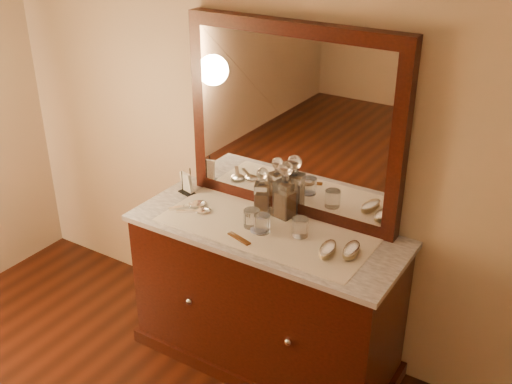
{
  "coord_description": "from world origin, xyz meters",
  "views": [
    {
      "loc": [
        1.4,
        -0.36,
        2.42
      ],
      "look_at": [
        0.0,
        1.85,
        1.1
      ],
      "focal_mm": 43.01,
      "sensor_mm": 36.0,
      "label": 1
    }
  ],
  "objects_px": {
    "dresser_cabinet": "(266,298)",
    "decanter_right": "(285,195)",
    "hand_mirror_inner": "(200,210)",
    "brush_near": "(328,250)",
    "pin_dish": "(258,230)",
    "mirror_frame": "(292,122)",
    "comb": "(239,238)",
    "hand_mirror_outer": "(194,204)",
    "decanter_left": "(262,196)",
    "napkin_rack": "(187,184)",
    "brush_far": "(351,250)"
  },
  "relations": [
    {
      "from": "pin_dish",
      "to": "comb",
      "type": "bearing_deg",
      "value": -106.73
    },
    {
      "from": "dresser_cabinet",
      "to": "mirror_frame",
      "type": "distance_m",
      "value": 0.97
    },
    {
      "from": "brush_far",
      "to": "pin_dish",
      "type": "bearing_deg",
      "value": -174.05
    },
    {
      "from": "hand_mirror_outer",
      "to": "hand_mirror_inner",
      "type": "relative_size",
      "value": 1.12
    },
    {
      "from": "pin_dish",
      "to": "decanter_right",
      "type": "height_order",
      "value": "decanter_right"
    },
    {
      "from": "mirror_frame",
      "to": "brush_far",
      "type": "bearing_deg",
      "value": -27.7
    },
    {
      "from": "pin_dish",
      "to": "decanter_right",
      "type": "bearing_deg",
      "value": 79.85
    },
    {
      "from": "brush_far",
      "to": "hand_mirror_inner",
      "type": "bearing_deg",
      "value": -177.06
    },
    {
      "from": "dresser_cabinet",
      "to": "decanter_left",
      "type": "relative_size",
      "value": 5.37
    },
    {
      "from": "napkin_rack",
      "to": "dresser_cabinet",
      "type": "bearing_deg",
      "value": -9.75
    },
    {
      "from": "decanter_right",
      "to": "dresser_cabinet",
      "type": "bearing_deg",
      "value": -96.11
    },
    {
      "from": "brush_near",
      "to": "hand_mirror_inner",
      "type": "relative_size",
      "value": 0.95
    },
    {
      "from": "dresser_cabinet",
      "to": "hand_mirror_inner",
      "type": "distance_m",
      "value": 0.6
    },
    {
      "from": "dresser_cabinet",
      "to": "hand_mirror_inner",
      "type": "xyz_separation_m",
      "value": [
        -0.39,
        -0.05,
        0.45
      ]
    },
    {
      "from": "mirror_frame",
      "to": "hand_mirror_outer",
      "type": "height_order",
      "value": "mirror_frame"
    },
    {
      "from": "comb",
      "to": "brush_near",
      "type": "bearing_deg",
      "value": 31.24
    },
    {
      "from": "mirror_frame",
      "to": "dresser_cabinet",
      "type": "bearing_deg",
      "value": -90.0
    },
    {
      "from": "mirror_frame",
      "to": "hand_mirror_inner",
      "type": "height_order",
      "value": "mirror_frame"
    },
    {
      "from": "dresser_cabinet",
      "to": "decanter_right",
      "type": "relative_size",
      "value": 4.48
    },
    {
      "from": "decanter_right",
      "to": "brush_far",
      "type": "xyz_separation_m",
      "value": [
        0.45,
        -0.16,
        -0.1
      ]
    },
    {
      "from": "comb",
      "to": "decanter_right",
      "type": "distance_m",
      "value": 0.35
    },
    {
      "from": "brush_near",
      "to": "hand_mirror_outer",
      "type": "xyz_separation_m",
      "value": [
        -0.83,
        0.05,
        -0.01
      ]
    },
    {
      "from": "mirror_frame",
      "to": "brush_near",
      "type": "height_order",
      "value": "mirror_frame"
    },
    {
      "from": "decanter_left",
      "to": "decanter_right",
      "type": "bearing_deg",
      "value": 14.61
    },
    {
      "from": "napkin_rack",
      "to": "hand_mirror_outer",
      "type": "height_order",
      "value": "napkin_rack"
    },
    {
      "from": "hand_mirror_inner",
      "to": "pin_dish",
      "type": "bearing_deg",
      "value": -1.08
    },
    {
      "from": "mirror_frame",
      "to": "comb",
      "type": "bearing_deg",
      "value": -97.67
    },
    {
      "from": "mirror_frame",
      "to": "decanter_right",
      "type": "bearing_deg",
      "value": -78.99
    },
    {
      "from": "pin_dish",
      "to": "hand_mirror_outer",
      "type": "height_order",
      "value": "hand_mirror_outer"
    },
    {
      "from": "comb",
      "to": "brush_far",
      "type": "relative_size",
      "value": 0.9
    },
    {
      "from": "decanter_right",
      "to": "brush_near",
      "type": "xyz_separation_m",
      "value": [
        0.36,
        -0.21,
        -0.1
      ]
    },
    {
      "from": "hand_mirror_outer",
      "to": "dresser_cabinet",
      "type": "bearing_deg",
      "value": 0.99
    },
    {
      "from": "comb",
      "to": "decanter_left",
      "type": "xyz_separation_m",
      "value": [
        -0.05,
        0.3,
        0.1
      ]
    },
    {
      "from": "mirror_frame",
      "to": "napkin_rack",
      "type": "bearing_deg",
      "value": -166.34
    },
    {
      "from": "mirror_frame",
      "to": "comb",
      "type": "relative_size",
      "value": 7.98
    },
    {
      "from": "comb",
      "to": "napkin_rack",
      "type": "height_order",
      "value": "napkin_rack"
    },
    {
      "from": "mirror_frame",
      "to": "pin_dish",
      "type": "xyz_separation_m",
      "value": [
        -0.02,
        -0.3,
        -0.49
      ]
    },
    {
      "from": "decanter_left",
      "to": "comb",
      "type": "bearing_deg",
      "value": -80.79
    },
    {
      "from": "dresser_cabinet",
      "to": "brush_near",
      "type": "xyz_separation_m",
      "value": [
        0.37,
        -0.06,
        0.47
      ]
    },
    {
      "from": "brush_far",
      "to": "hand_mirror_outer",
      "type": "height_order",
      "value": "brush_far"
    },
    {
      "from": "decanter_left",
      "to": "hand_mirror_outer",
      "type": "distance_m",
      "value": 0.39
    },
    {
      "from": "decanter_left",
      "to": "mirror_frame",
      "type": "bearing_deg",
      "value": 48.8
    },
    {
      "from": "dresser_cabinet",
      "to": "comb",
      "type": "height_order",
      "value": "comb"
    },
    {
      "from": "brush_near",
      "to": "decanter_right",
      "type": "bearing_deg",
      "value": 149.02
    },
    {
      "from": "decanter_left",
      "to": "decanter_right",
      "type": "height_order",
      "value": "decanter_right"
    },
    {
      "from": "mirror_frame",
      "to": "hand_mirror_outer",
      "type": "bearing_deg",
      "value": -151.0
    },
    {
      "from": "pin_dish",
      "to": "decanter_left",
      "type": "relative_size",
      "value": 0.28
    },
    {
      "from": "dresser_cabinet",
      "to": "mirror_frame",
      "type": "xyz_separation_m",
      "value": [
        0.0,
        0.25,
        0.94
      ]
    },
    {
      "from": "comb",
      "to": "decanter_right",
      "type": "relative_size",
      "value": 0.48
    },
    {
      "from": "pin_dish",
      "to": "comb",
      "type": "xyz_separation_m",
      "value": [
        -0.03,
        -0.12,
        -0.0
      ]
    }
  ]
}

